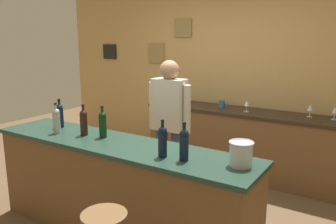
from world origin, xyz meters
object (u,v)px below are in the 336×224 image
wine_glass_b (310,108)px  coffee_mug (222,104)px  bartender (169,123)px  wine_bottle_b (56,120)px  wine_bottle_c (84,122)px  wine_bottle_e (163,140)px  ice_bucket (241,153)px  wine_bottle_d (103,123)px  wine_bottle_f (184,144)px  wine_glass_a (247,103)px  wine_glass_c (335,110)px  wine_bottle_a (60,115)px

wine_glass_b → coffee_mug: size_ratio=1.24×
bartender → coffee_mug: bearing=87.4°
wine_bottle_b → wine_bottle_c: same height
wine_bottle_e → ice_bucket: size_ratio=1.63×
wine_bottle_c → wine_bottle_d: (0.21, 0.05, 0.00)m
bartender → wine_bottle_f: bearing=-51.9°
ice_bucket → coffee_mug: ice_bucket is taller
ice_bucket → wine_glass_b: bearing=87.5°
wine_bottle_d → wine_glass_b: bearing=54.7°
wine_glass_a → wine_glass_c: (1.03, 0.14, 0.00)m
wine_bottle_a → coffee_mug: (0.96, 2.01, -0.11)m
wine_bottle_e → wine_bottle_a: bearing=172.7°
bartender → wine_bottle_c: bartender is taller
wine_bottle_a → wine_bottle_f: bearing=-5.8°
wine_bottle_e → coffee_mug: wine_bottle_e is taller
wine_glass_c → wine_bottle_b: bearing=-135.2°
wine_bottle_a → wine_glass_c: wine_bottle_a is taller
wine_bottle_a → wine_bottle_b: 0.22m
wine_glass_c → coffee_mug: wine_glass_c is taller
wine_bottle_b → wine_glass_c: bearing=44.8°
bartender → wine_bottle_c: size_ratio=5.29×
wine_bottle_c → ice_bucket: 1.58m
wine_bottle_b → wine_bottle_f: (1.46, 0.01, 0.00)m
bartender → wine_bottle_a: 1.17m
wine_bottle_a → wine_glass_a: 2.34m
bartender → wine_bottle_f: (0.70, -0.89, 0.12)m
wine_glass_b → coffee_mug: (-1.15, -0.03, -0.06)m
wine_bottle_d → ice_bucket: wine_bottle_d is taller
wine_bottle_f → coffee_mug: 2.27m
wine_glass_b → wine_glass_c: 0.28m
wine_bottle_a → coffee_mug: wine_bottle_a is taller
wine_glass_c → coffee_mug: (-1.42, -0.04, -0.06)m
wine_bottle_c → wine_glass_b: size_ratio=1.97×
wine_bottle_d → wine_bottle_f: same height
wine_bottle_d → wine_bottle_f: size_ratio=1.00×
wine_glass_c → wine_bottle_a: bearing=-139.3°
wine_bottle_c → wine_bottle_f: same height
wine_bottle_d → wine_bottle_b: bearing=-164.4°
wine_bottle_b → wine_bottle_e: size_ratio=1.00×
wine_glass_a → coffee_mug: wine_glass_a is taller
wine_glass_a → wine_glass_c: bearing=7.9°
wine_bottle_f → wine_bottle_b: bearing=-179.8°
ice_bucket → wine_glass_a: 2.05m
wine_bottle_e → coffee_mug: size_ratio=2.45×
wine_bottle_c → ice_bucket: (1.58, 0.04, -0.04)m
wine_bottle_a → wine_glass_b: bearing=44.1°
wine_bottle_f → coffee_mug: size_ratio=2.45×
wine_bottle_b → coffee_mug: size_ratio=2.45×
wine_bottle_e → wine_bottle_d: bearing=169.1°
wine_bottle_c → ice_bucket: wine_bottle_c is taller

